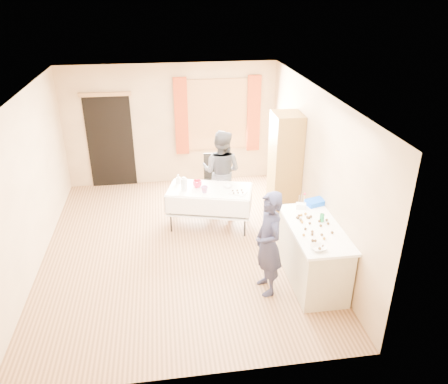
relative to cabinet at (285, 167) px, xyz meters
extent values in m
cube|color=#9E7047|center=(-1.99, -0.83, -1.01)|extent=(4.50, 5.50, 0.02)
cube|color=white|center=(-1.99, -0.83, 1.61)|extent=(4.50, 5.50, 0.02)
cube|color=tan|center=(-1.99, 1.93, 0.30)|extent=(4.50, 0.02, 2.60)
cube|color=tan|center=(-1.99, -3.59, 0.30)|extent=(4.50, 0.02, 2.60)
cube|color=tan|center=(-4.25, -0.83, 0.30)|extent=(0.02, 5.50, 2.60)
cube|color=tan|center=(0.27, -0.83, 0.30)|extent=(0.02, 5.50, 2.60)
cube|color=olive|center=(-0.99, 1.89, 0.50)|extent=(1.32, 0.06, 1.52)
cube|color=white|center=(-0.99, 1.88, 0.50)|extent=(1.20, 0.02, 1.40)
cube|color=maroon|center=(-1.77, 1.84, 0.50)|extent=(0.28, 0.06, 1.65)
cube|color=maroon|center=(-0.21, 1.84, 0.50)|extent=(0.28, 0.06, 1.65)
cube|color=black|center=(-3.29, 1.90, 0.00)|extent=(0.95, 0.04, 2.00)
cube|color=olive|center=(-3.29, 1.87, 1.02)|extent=(1.05, 0.06, 0.08)
cube|color=olive|center=(0.00, 0.00, 0.00)|extent=(0.50, 0.60, 2.01)
cube|color=beige|center=(-0.10, -2.02, -0.57)|extent=(0.66, 1.45, 0.86)
cube|color=white|center=(-0.10, -2.02, -0.11)|extent=(0.72, 1.51, 0.04)
cube|color=white|center=(-1.41, -0.19, -0.27)|extent=(1.58, 1.08, 0.04)
cube|color=black|center=(-1.21, 0.72, -0.56)|extent=(0.45, 0.45, 0.06)
cube|color=black|center=(-1.20, 0.91, -0.30)|extent=(0.41, 0.08, 0.59)
imported|color=#1C1E3B|center=(-0.82, -2.17, -0.22)|extent=(0.67, 0.53, 1.57)
imported|color=black|center=(-1.12, 0.39, -0.19)|extent=(1.30, 1.27, 1.62)
cylinder|color=#167C3F|center=(0.04, -1.88, -0.03)|extent=(0.08, 0.08, 0.12)
imported|color=white|center=(-0.26, -2.59, -0.07)|extent=(0.23, 0.23, 0.05)
cube|color=white|center=(-0.14, -1.44, -0.05)|extent=(0.17, 0.14, 0.08)
cube|color=blue|center=(0.13, -1.35, -0.05)|extent=(0.35, 0.28, 0.08)
cylinder|color=silver|center=(-1.86, -0.19, -0.14)|extent=(0.15, 0.15, 0.22)
imported|color=red|center=(-1.62, -0.10, -0.19)|extent=(0.17, 0.17, 0.13)
imported|color=red|center=(-1.52, -0.34, -0.20)|extent=(0.20, 0.20, 0.12)
imported|color=white|center=(-1.08, -0.19, -0.23)|extent=(0.16, 0.16, 0.05)
cube|color=white|center=(-0.95, -0.45, -0.24)|extent=(0.34, 0.32, 0.02)
imported|color=white|center=(-1.95, 0.12, -0.17)|extent=(0.13, 0.13, 0.17)
sphere|color=#3F2314|center=(-0.13, -1.66, -0.07)|extent=(0.04, 0.04, 0.04)
sphere|color=#34210F|center=(0.07, -2.23, -0.07)|extent=(0.04, 0.04, 0.04)
sphere|color=#34210F|center=(-0.26, -1.82, -0.07)|extent=(0.04, 0.04, 0.04)
sphere|color=#34210F|center=(-0.26, -1.85, -0.07)|extent=(0.04, 0.04, 0.04)
sphere|color=#34210F|center=(-0.10, -2.27, -0.07)|extent=(0.04, 0.04, 0.04)
sphere|color=#34210F|center=(-0.27, -2.39, -0.07)|extent=(0.04, 0.04, 0.04)
sphere|color=#3F2314|center=(-0.20, -1.68, -0.07)|extent=(0.04, 0.04, 0.04)
sphere|color=#34210F|center=(-0.14, -1.77, -0.07)|extent=(0.04, 0.04, 0.04)
sphere|color=#34210F|center=(-0.25, -1.69, -0.07)|extent=(0.04, 0.04, 0.04)
sphere|color=#34210F|center=(-0.12, -1.78, -0.07)|extent=(0.04, 0.04, 0.04)
sphere|color=#34210F|center=(0.12, -1.89, -0.07)|extent=(0.04, 0.04, 0.04)
sphere|color=#34210F|center=(0.10, -1.99, -0.07)|extent=(0.04, 0.04, 0.04)
sphere|color=#3F2314|center=(-0.26, -1.89, -0.07)|extent=(0.04, 0.04, 0.04)
sphere|color=#34210F|center=(-0.16, -1.94, -0.07)|extent=(0.04, 0.04, 0.04)
sphere|color=#34210F|center=(-0.24, -2.41, -0.07)|extent=(0.04, 0.04, 0.04)
sphere|color=#34210F|center=(-0.22, -2.24, -0.07)|extent=(0.04, 0.04, 0.04)
sphere|color=#34210F|center=(-0.24, -2.60, -0.07)|extent=(0.04, 0.04, 0.04)
sphere|color=#34210F|center=(-0.28, -1.76, -0.07)|extent=(0.04, 0.04, 0.04)
sphere|color=#3F2314|center=(-0.10, -2.37, -0.07)|extent=(0.04, 0.04, 0.04)
sphere|color=#34210F|center=(0.00, -1.90, -0.07)|extent=(0.04, 0.04, 0.04)
sphere|color=#34210F|center=(-0.08, -1.75, -0.07)|extent=(0.04, 0.04, 0.04)
sphere|color=#34210F|center=(-0.29, -1.75, -0.07)|extent=(0.04, 0.04, 0.04)
sphere|color=#34210F|center=(-0.27, -2.08, -0.07)|extent=(0.04, 0.04, 0.04)
sphere|color=#34210F|center=(-0.20, -2.17, -0.07)|extent=(0.04, 0.04, 0.04)
sphere|color=#3F2314|center=(-0.34, -2.24, -0.07)|extent=(0.04, 0.04, 0.04)
sphere|color=#34210F|center=(-0.03, -2.03, -0.07)|extent=(0.04, 0.04, 0.04)
sphere|color=#34210F|center=(-0.31, -2.49, -0.07)|extent=(0.04, 0.04, 0.04)
sphere|color=#34210F|center=(-0.18, -2.56, -0.07)|extent=(0.04, 0.04, 0.04)
camera|label=1|loc=(-2.17, -7.17, 3.06)|focal=35.00mm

